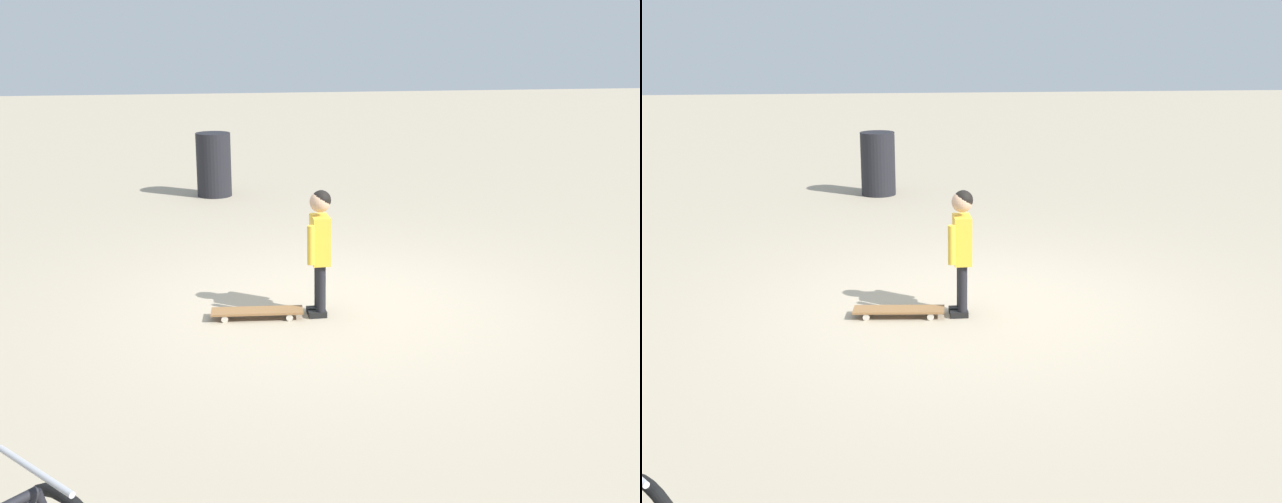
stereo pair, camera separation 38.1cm
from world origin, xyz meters
TOP-DOWN VIEW (x-y plane):
  - ground_plane at (0.00, 0.00)m, footprint 50.00×50.00m
  - child_person at (-0.28, 0.16)m, footprint 0.37×0.22m
  - skateboard at (-0.28, 0.68)m, footprint 0.26×0.77m
  - trash_bin at (4.89, 0.81)m, footprint 0.50×0.50m

SIDE VIEW (x-z plane):
  - ground_plane at x=0.00m, z-range 0.00..0.00m
  - skateboard at x=-0.28m, z-range 0.02..0.10m
  - trash_bin at x=4.89m, z-range 0.00..0.91m
  - child_person at x=-0.28m, z-range 0.13..1.19m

